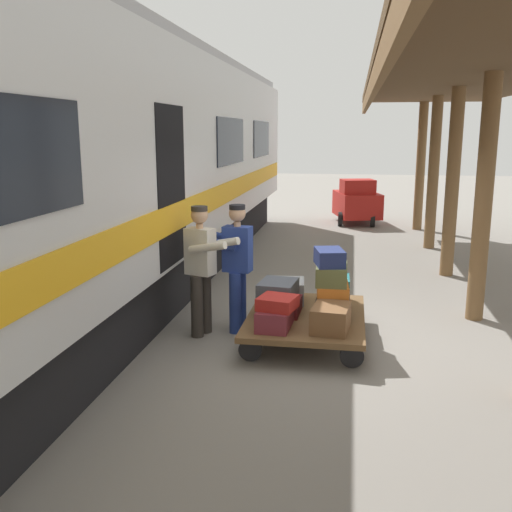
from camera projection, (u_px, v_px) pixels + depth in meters
name	position (u px, v px, depth m)	size (l,w,h in m)	color
ground_plane	(339.00, 343.00, 7.32)	(60.00, 60.00, 0.00)	gray
train_car	(60.00, 176.00, 7.48)	(3.02, 20.65, 4.00)	silver
luggage_cart	(306.00, 318.00, 7.36)	(1.46, 1.99, 0.35)	brown
suitcase_burgundy_valise	(275.00, 317.00, 6.85)	(0.37, 0.62, 0.24)	maroon
suitcase_brown_leather	(331.00, 318.00, 6.74)	(0.41, 0.56, 0.30)	brown
suitcase_cream_canvas	(334.00, 296.00, 7.81)	(0.42, 0.51, 0.21)	beige
suitcase_black_hardshell	(332.00, 307.00, 7.28)	(0.40, 0.49, 0.23)	black
suitcase_gray_aluminum	(286.00, 291.00, 7.90)	(0.50, 0.51, 0.29)	#9EA0A5
suitcase_maroon_trunk	(281.00, 306.00, 7.39)	(0.50, 0.53, 0.19)	maroon
suitcase_red_plastic	(278.00, 303.00, 6.77)	(0.42, 0.40, 0.15)	#AD231E
suitcase_teal_softside	(336.00, 283.00, 7.74)	(0.35, 0.50, 0.16)	#1E666B
suitcase_orange_carryall	(333.00, 291.00, 7.24)	(0.39, 0.53, 0.19)	#CC6B23
suitcase_olive_duffel	(332.00, 274.00, 7.20)	(0.38, 0.55, 0.24)	brown
suitcase_navy_fabric	(329.00, 257.00, 7.14)	(0.33, 0.47, 0.20)	navy
suitcase_slate_roller	(278.00, 290.00, 7.33)	(0.44, 0.56, 0.24)	#4C515B
porter_in_overalls	(236.00, 263.00, 7.61)	(0.70, 0.49, 1.70)	navy
porter_by_door	(202.00, 266.00, 7.44)	(0.73, 0.57, 1.70)	#332D28
baggage_tug	(357.00, 202.00, 16.72)	(1.47, 1.91, 1.30)	#B21E19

